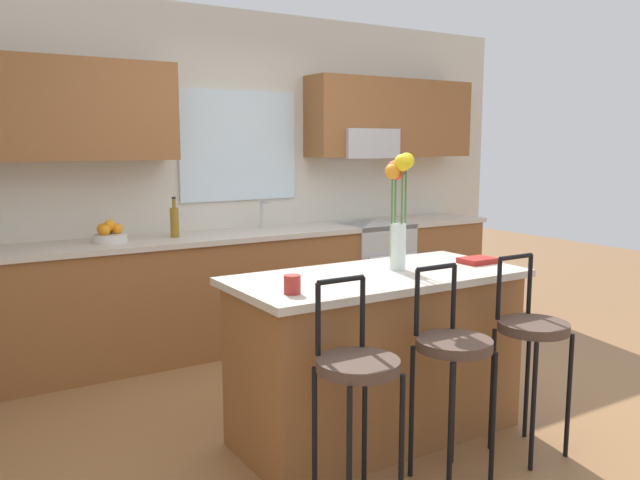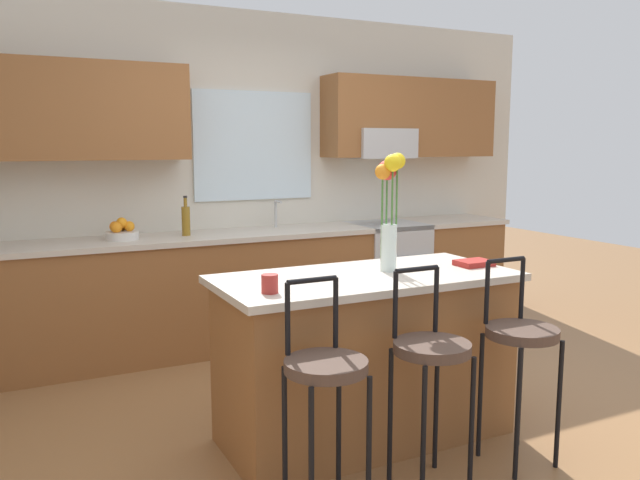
# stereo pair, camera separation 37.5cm
# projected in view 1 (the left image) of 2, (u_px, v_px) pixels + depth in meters

# --- Properties ---
(ground_plane) EXTENTS (14.00, 14.00, 0.00)m
(ground_plane) POSITION_uv_depth(u_px,v_px,m) (382.00, 413.00, 3.91)
(ground_plane) COLOR olive
(back_wall_assembly) EXTENTS (5.60, 0.50, 2.70)m
(back_wall_assembly) POSITION_uv_depth(u_px,v_px,m) (242.00, 157.00, 5.37)
(back_wall_assembly) COLOR beige
(back_wall_assembly) RESTS_ON ground
(counter_run) EXTENTS (4.56, 0.64, 0.92)m
(counter_run) POSITION_uv_depth(u_px,v_px,m) (257.00, 286.00, 5.27)
(counter_run) COLOR brown
(counter_run) RESTS_ON ground
(sink_faucet) EXTENTS (0.02, 0.13, 0.23)m
(sink_faucet) POSITION_uv_depth(u_px,v_px,m) (263.00, 211.00, 5.37)
(sink_faucet) COLOR #B7BABC
(sink_faucet) RESTS_ON counter_run
(oven_range) EXTENTS (0.60, 0.64, 0.92)m
(oven_range) POSITION_uv_depth(u_px,v_px,m) (370.00, 273.00, 5.84)
(oven_range) COLOR #B7BABC
(oven_range) RESTS_ON ground
(kitchen_island) EXTENTS (1.63, 0.76, 0.92)m
(kitchen_island) POSITION_uv_depth(u_px,v_px,m) (377.00, 354.00, 3.56)
(kitchen_island) COLOR brown
(kitchen_island) RESTS_ON ground
(bar_stool_near) EXTENTS (0.36, 0.36, 1.04)m
(bar_stool_near) POSITION_uv_depth(u_px,v_px,m) (357.00, 376.00, 2.75)
(bar_stool_near) COLOR black
(bar_stool_near) RESTS_ON ground
(bar_stool_middle) EXTENTS (0.36, 0.36, 1.04)m
(bar_stool_middle) POSITION_uv_depth(u_px,v_px,m) (453.00, 354.00, 3.04)
(bar_stool_middle) COLOR black
(bar_stool_middle) RESTS_ON ground
(bar_stool_far) EXTENTS (0.36, 0.36, 1.04)m
(bar_stool_far) POSITION_uv_depth(u_px,v_px,m) (532.00, 336.00, 3.33)
(bar_stool_far) COLOR black
(bar_stool_far) RESTS_ON ground
(flower_vase) EXTENTS (0.17, 0.17, 0.65)m
(flower_vase) POSITION_uv_depth(u_px,v_px,m) (399.00, 198.00, 3.55)
(flower_vase) COLOR silver
(flower_vase) RESTS_ON kitchen_island
(mug_ceramic) EXTENTS (0.08, 0.08, 0.09)m
(mug_ceramic) POSITION_uv_depth(u_px,v_px,m) (292.00, 285.00, 3.01)
(mug_ceramic) COLOR #A52D28
(mug_ceramic) RESTS_ON kitchen_island
(cookbook) EXTENTS (0.20, 0.15, 0.03)m
(cookbook) POSITION_uv_depth(u_px,v_px,m) (477.00, 260.00, 3.80)
(cookbook) COLOR maroon
(cookbook) RESTS_ON kitchen_island
(fruit_bowl_oranges) EXTENTS (0.24, 0.24, 0.16)m
(fruit_bowl_oranges) POSITION_uv_depth(u_px,v_px,m) (110.00, 234.00, 4.60)
(fruit_bowl_oranges) COLOR silver
(fruit_bowl_oranges) RESTS_ON counter_run
(bottle_olive_oil) EXTENTS (0.06, 0.06, 0.30)m
(bottle_olive_oil) POSITION_uv_depth(u_px,v_px,m) (174.00, 221.00, 4.83)
(bottle_olive_oil) COLOR olive
(bottle_olive_oil) RESTS_ON counter_run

